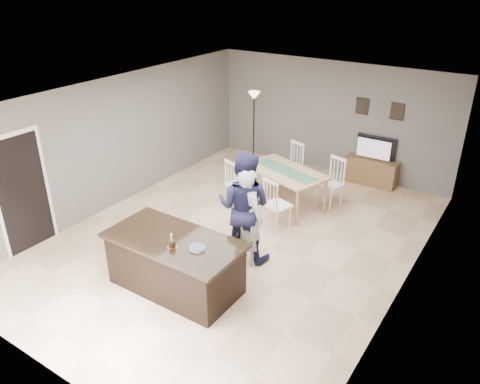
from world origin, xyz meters
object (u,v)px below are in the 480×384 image
Objects in this scene: woman at (248,216)px; man at (244,207)px; birthday_cake at (172,244)px; kitchen_island at (175,263)px; plate_stack at (197,248)px; floor_lamp at (254,109)px; dining_table at (285,177)px; television at (375,148)px; tv_console at (371,172)px.

woman is 0.19m from man.
man reaches higher than birthday_cake.
plate_stack is (0.48, -0.03, 0.46)m from kitchen_island.
floor_lamp reaches higher than plate_stack.
man reaches higher than dining_table.
kitchen_island is 2.35× the size of television.
man is 8.63× the size of birthday_cake.
man is 2.15m from dining_table.
tv_console is 0.57m from television.
dining_table is at bearing 89.10° from kitchen_island.
tv_console is 0.62× the size of floor_lamp.
plate_stack is (-0.72, -5.60, 0.62)m from tv_console.
tv_console is at bearing 90.00° from television.
kitchen_island is 0.67m from plate_stack.
plate_stack reaches higher than tv_console.
television is (0.00, 0.07, 0.56)m from tv_console.
floor_lamp is (-1.67, 4.98, 1.04)m from kitchen_island.
woman is at bearing 67.15° from kitchen_island.
dining_table is (-1.15, -2.12, 0.38)m from tv_console.
television reaches higher than kitchen_island.
floor_lamp reaches higher than kitchen_island.
plate_stack is 5.48m from floor_lamp.
plate_stack is at bearing 81.46° from man.
floor_lamp reaches higher than tv_console.
man is (-0.80, -4.29, 0.11)m from television.
kitchen_island is 1.12× the size of floor_lamp.
floor_lamp is (-2.21, 3.71, 0.62)m from woman.
tv_console is at bearing 11.63° from floor_lamp.
tv_console is 0.61× the size of man.
tv_console is 3.17m from floor_lamp.
man is (-0.80, -4.22, 0.68)m from tv_console.
man is at bearing 79.48° from television.
television and birthday_cake have the same top height.
kitchen_island is at bearing -102.16° from tv_console.
plate_stack is (-0.05, -1.30, 0.05)m from woman.
woman is 7.67× the size of birthday_cake.
kitchen_island is 1.44m from woman.
woman is at bearing 74.72° from birthday_cake.
television is at bearing 90.00° from tv_console.
television reaches higher than plate_stack.
man reaches higher than television.
floor_lamp is (-2.08, 3.63, 0.51)m from man.
dining_table is (-0.48, 2.18, -0.19)m from woman.
plate_stack is 0.10× the size of dining_table.
tv_console is (1.20, 5.57, -0.15)m from kitchen_island.
tv_console is 5.89m from birthday_cake.
tv_console is 5.29× the size of birthday_cake.
plate_stack is at bearing -66.70° from floor_lamp.
birthday_cake is at bearing -70.68° from floor_lamp.
man is at bearing 93.26° from plate_stack.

